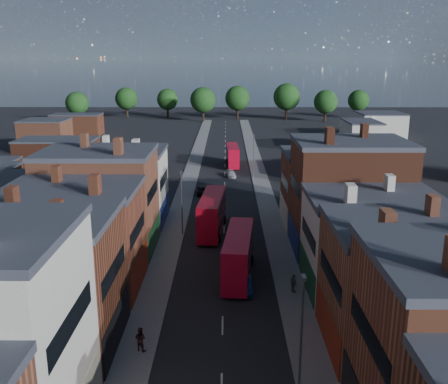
{
  "coord_description": "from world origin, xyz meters",
  "views": [
    {
      "loc": [
        0.31,
        -28.96,
        21.35
      ],
      "look_at": [
        0.0,
        31.85,
        5.06
      ],
      "focal_mm": 40.0,
      "sensor_mm": 36.0,
      "label": 1
    }
  ],
  "objects_px": {
    "car_1": "(244,285)",
    "ped_3": "(293,283)",
    "bus_0": "(212,213)",
    "bus_2": "(233,155)",
    "bus_1": "(238,254)",
    "car_3": "(231,174)",
    "ped_1": "(140,339)",
    "car_2": "(203,191)"
  },
  "relations": [
    {
      "from": "car_1",
      "to": "ped_1",
      "type": "relative_size",
      "value": 2.07
    },
    {
      "from": "bus_0",
      "to": "car_3",
      "type": "height_order",
      "value": "bus_0"
    },
    {
      "from": "car_2",
      "to": "ped_1",
      "type": "height_order",
      "value": "ped_1"
    },
    {
      "from": "bus_2",
      "to": "bus_1",
      "type": "bearing_deg",
      "value": -92.63
    },
    {
      "from": "bus_1",
      "to": "ped_1",
      "type": "xyz_separation_m",
      "value": [
        -7.63,
        -13.3,
        -1.43
      ]
    },
    {
      "from": "bus_1",
      "to": "ped_1",
      "type": "height_order",
      "value": "bus_1"
    },
    {
      "from": "car_2",
      "to": "ped_3",
      "type": "height_order",
      "value": "ped_3"
    },
    {
      "from": "bus_0",
      "to": "ped_3",
      "type": "relative_size",
      "value": 6.3
    },
    {
      "from": "car_1",
      "to": "car_2",
      "type": "relative_size",
      "value": 0.9
    },
    {
      "from": "bus_1",
      "to": "bus_2",
      "type": "distance_m",
      "value": 53.89
    },
    {
      "from": "bus_1",
      "to": "car_3",
      "type": "distance_m",
      "value": 44.15
    },
    {
      "from": "bus_0",
      "to": "ped_1",
      "type": "height_order",
      "value": "bus_0"
    },
    {
      "from": "car_3",
      "to": "bus_2",
      "type": "bearing_deg",
      "value": 82.07
    },
    {
      "from": "bus_0",
      "to": "car_3",
      "type": "bearing_deg",
      "value": 89.64
    },
    {
      "from": "bus_0",
      "to": "car_3",
      "type": "distance_m",
      "value": 30.93
    },
    {
      "from": "bus_2",
      "to": "car_3",
      "type": "xyz_separation_m",
      "value": [
        -0.36,
        -9.79,
        -1.73
      ]
    },
    {
      "from": "bus_2",
      "to": "car_3",
      "type": "height_order",
      "value": "bus_2"
    },
    {
      "from": "bus_2",
      "to": "car_1",
      "type": "bearing_deg",
      "value": -92.13
    },
    {
      "from": "car_1",
      "to": "ped_1",
      "type": "distance_m",
      "value": 13.02
    },
    {
      "from": "car_2",
      "to": "ped_3",
      "type": "distance_m",
      "value": 36.69
    },
    {
      "from": "bus_0",
      "to": "bus_1",
      "type": "relative_size",
      "value": 1.04
    },
    {
      "from": "bus_1",
      "to": "car_1",
      "type": "distance_m",
      "value": 3.67
    },
    {
      "from": "bus_0",
      "to": "bus_1",
      "type": "xyz_separation_m",
      "value": [
        3.0,
        -13.36,
        -0.11
      ]
    },
    {
      "from": "car_1",
      "to": "ped_3",
      "type": "height_order",
      "value": "ped_3"
    },
    {
      "from": "bus_1",
      "to": "ped_1",
      "type": "bearing_deg",
      "value": -114.23
    },
    {
      "from": "car_3",
      "to": "ped_1",
      "type": "distance_m",
      "value": 57.87
    },
    {
      "from": "car_3",
      "to": "car_1",
      "type": "bearing_deg",
      "value": -94.84
    },
    {
      "from": "bus_0",
      "to": "ped_1",
      "type": "bearing_deg",
      "value": -95.18
    },
    {
      "from": "car_2",
      "to": "car_3",
      "type": "height_order",
      "value": "car_2"
    },
    {
      "from": "ped_1",
      "to": "ped_3",
      "type": "height_order",
      "value": "ped_1"
    },
    {
      "from": "car_3",
      "to": "ped_3",
      "type": "distance_m",
      "value": 47.99
    },
    {
      "from": "car_3",
      "to": "ped_3",
      "type": "xyz_separation_m",
      "value": [
        5.4,
        -47.68,
        0.48
      ]
    },
    {
      "from": "car_3",
      "to": "ped_3",
      "type": "relative_size",
      "value": 2.07
    },
    {
      "from": "bus_0",
      "to": "bus_1",
      "type": "height_order",
      "value": "bus_0"
    },
    {
      "from": "bus_1",
      "to": "ped_3",
      "type": "xyz_separation_m",
      "value": [
        5.1,
        -3.57,
        -1.48
      ]
    },
    {
      "from": "ped_3",
      "to": "car_2",
      "type": "bearing_deg",
      "value": -8.31
    },
    {
      "from": "ped_1",
      "to": "car_2",
      "type": "bearing_deg",
      "value": -69.79
    },
    {
      "from": "bus_2",
      "to": "ped_1",
      "type": "bearing_deg",
      "value": -99.09
    },
    {
      "from": "bus_0",
      "to": "bus_2",
      "type": "bearing_deg",
      "value": 90.34
    },
    {
      "from": "bus_2",
      "to": "car_2",
      "type": "height_order",
      "value": "bus_2"
    },
    {
      "from": "car_1",
      "to": "car_2",
      "type": "xyz_separation_m",
      "value": [
        -5.5,
        34.82,
        -0.04
      ]
    },
    {
      "from": "car_1",
      "to": "ped_3",
      "type": "distance_m",
      "value": 4.65
    }
  ]
}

